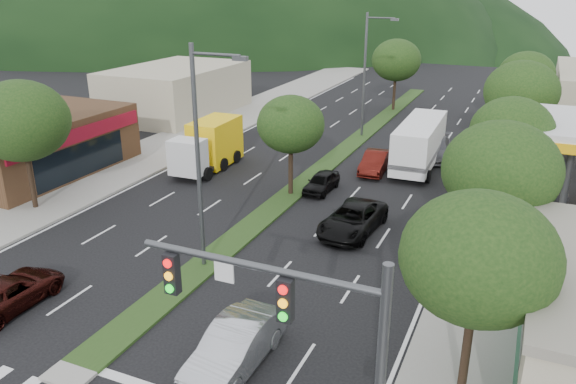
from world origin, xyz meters
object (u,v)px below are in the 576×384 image
at_px(tree_r_c, 512,132).
at_px(suv_maroon, 11,292).
at_px(motorhome, 419,143).
at_px(car_queue_c, 375,162).
at_px(tree_r_e, 526,75).
at_px(tree_l_a, 21,121).
at_px(tree_med_near, 291,124).
at_px(sedan_silver, 235,347).
at_px(car_queue_a, 321,182).
at_px(car_queue_d, 353,219).
at_px(tree_r_d, 521,92).
at_px(tree_med_far, 396,60).
at_px(car_queue_b, 436,148).
at_px(streetlight_mid, 367,70).
at_px(streetlight_near, 201,150).
at_px(tree_r_a, 479,258).
at_px(box_truck, 210,146).
at_px(traffic_signal, 313,344).
at_px(tree_r_b, 501,170).

distance_m(tree_r_c, suv_maroon, 25.30).
bearing_deg(motorhome, car_queue_c, -137.62).
height_order(tree_r_e, suv_maroon, tree_r_e).
xyz_separation_m(tree_l_a, car_queue_c, (16.06, 14.35, -4.47)).
distance_m(tree_l_a, car_queue_c, 21.99).
relative_size(tree_med_near, sedan_silver, 1.24).
relative_size(tree_med_near, car_queue_a, 1.70).
distance_m(tree_r_c, car_queue_d, 9.78).
distance_m(tree_r_d, tree_med_far, 18.44).
height_order(tree_r_d, sedan_silver, tree_r_d).
relative_size(tree_r_e, car_queue_b, 1.32).
bearing_deg(sedan_silver, tree_r_c, 68.47).
relative_size(tree_r_e, streetlight_mid, 0.67).
distance_m(streetlight_near, car_queue_b, 22.85).
xyz_separation_m(tree_r_a, box_truck, (-19.27, 16.67, -3.28)).
bearing_deg(tree_l_a, car_queue_d, 13.87).
bearing_deg(tree_r_d, suv_maroon, -121.71).
xyz_separation_m(tree_med_near, car_queue_d, (5.11, -3.65, -3.71)).
bearing_deg(tree_med_near, streetlight_near, -88.82).
height_order(tree_med_far, tree_l_a, tree_l_a).
bearing_deg(box_truck, tree_r_a, 137.14).
bearing_deg(car_queue_c, tree_l_a, -141.15).
xyz_separation_m(tree_r_a, car_queue_a, (-10.50, 15.35, -4.22)).
distance_m(tree_r_e, motorhome, 14.96).
xyz_separation_m(streetlight_mid, car_queue_b, (6.54, -3.65, -4.85)).
bearing_deg(tree_r_d, tree_med_far, 130.60).
relative_size(car_queue_a, box_truck, 0.53).
height_order(streetlight_near, car_queue_b, streetlight_near).
xyz_separation_m(traffic_signal, streetlight_mid, (-8.82, 34.54, 0.94)).
height_order(tree_r_a, sedan_silver, tree_r_a).
relative_size(tree_r_e, box_truck, 1.00).
relative_size(tree_r_b, box_truck, 1.04).
bearing_deg(box_truck, tree_r_c, 176.00).
distance_m(sedan_silver, box_truck, 22.03).
bearing_deg(tree_r_e, tree_l_a, -129.24).
relative_size(tree_r_d, streetlight_mid, 0.72).
bearing_deg(tree_med_near, tree_r_c, 9.46).
distance_m(tree_r_a, sedan_silver, 8.43).
bearing_deg(streetlight_mid, tree_med_near, -90.78).
bearing_deg(tree_r_d, car_queue_a, -134.58).
xyz_separation_m(tree_r_b, car_queue_b, (-5.25, 17.35, -4.30)).
bearing_deg(tree_r_a, tree_r_d, 90.00).
xyz_separation_m(tree_r_a, suv_maroon, (-17.30, -2.00, -4.19)).
bearing_deg(tree_r_d, motorhome, -150.94).
bearing_deg(streetlight_near, tree_r_b, 18.73).
height_order(car_queue_c, car_queue_d, car_queue_d).
bearing_deg(suv_maroon, car_queue_a, -112.13).
relative_size(streetlight_near, motorhome, 1.17).
height_order(tree_r_d, car_queue_c, tree_r_d).
xyz_separation_m(tree_r_b, car_queue_d, (-6.89, 2.35, -4.32)).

